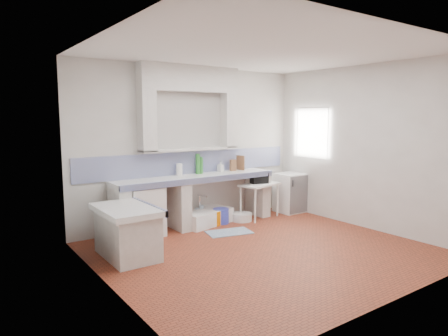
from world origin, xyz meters
TOP-DOWN VIEW (x-y plane):
  - floor at (0.00, 0.00)m, footprint 4.50×4.50m
  - ceiling at (0.00, 0.00)m, footprint 4.50×4.50m
  - wall_back at (0.00, 2.00)m, footprint 4.50×0.00m
  - wall_front at (0.00, -2.00)m, footprint 4.50×0.00m
  - wall_left at (-2.25, 0.00)m, footprint 0.00×4.50m
  - wall_right at (2.25, 0.00)m, footprint 0.00×4.50m
  - alcove_mass at (-0.10, 1.88)m, footprint 1.90×0.25m
  - window_frame at (2.42, 1.20)m, footprint 0.35×0.86m
  - lace_valance at (2.28, 1.20)m, footprint 0.01×0.84m
  - counter_slab at (-0.10, 1.70)m, footprint 3.00×0.60m
  - counter_lip at (-0.10, 1.42)m, footprint 3.00×0.04m
  - counter_pier_left at (-1.50, 1.70)m, footprint 0.20×0.55m
  - counter_pier_mid at (-0.45, 1.70)m, footprint 0.20×0.55m
  - counter_pier_right at (1.30, 1.70)m, footprint 0.20×0.55m
  - peninsula_top at (-1.70, 0.90)m, footprint 0.70×1.10m
  - peninsula_base at (-1.70, 0.90)m, footprint 0.60×1.00m
  - peninsula_lip at (-1.37, 0.90)m, footprint 0.04×1.10m
  - backsplash at (0.00, 1.99)m, footprint 4.27×0.03m
  - stove at (-1.11, 1.69)m, footprint 0.59×0.57m
  - sink at (0.08, 1.70)m, footprint 1.07×0.74m
  - side_table at (1.17, 1.49)m, footprint 0.87×0.60m
  - fridge at (2.01, 1.53)m, footprint 0.51×0.51m
  - bucket_red at (-0.09, 1.61)m, footprint 0.36×0.36m
  - bucket_orange at (0.18, 1.58)m, footprint 0.34×0.34m
  - bucket_blue at (0.35, 1.59)m, footprint 0.34×0.34m
  - basin_white at (0.77, 1.51)m, footprint 0.39×0.39m
  - water_bottle_a at (-0.00, 1.85)m, footprint 0.09×0.09m
  - water_bottle_b at (0.10, 1.85)m, footprint 0.10×0.10m
  - black_bag at (1.19, 1.52)m, footprint 0.35×0.25m
  - green_bottle_a at (0.03, 1.85)m, footprint 0.10×0.10m
  - green_bottle_b at (0.10, 1.85)m, footprint 0.07×0.07m
  - knife_block at (0.80, 1.83)m, footprint 0.12×0.10m
  - cutting_board at (0.99, 1.85)m, footprint 0.05×0.21m
  - paper_towel at (-0.35, 1.85)m, footprint 0.14×0.14m
  - soap_bottle at (0.52, 1.85)m, footprint 0.12×0.12m
  - rug at (0.12, 1.02)m, footprint 0.81×0.57m

SIDE VIEW (x-z plane):
  - floor at x=0.00m, z-range 0.00..0.00m
  - rug at x=0.12m, z-range 0.00..0.01m
  - basin_white at x=0.77m, z-range 0.00..0.15m
  - sink at x=0.08m, z-range 0.00..0.23m
  - bucket_red at x=-0.09m, z-range 0.00..0.26m
  - bucket_orange at x=0.18m, z-range 0.00..0.26m
  - bucket_blue at x=0.35m, z-range 0.00..0.27m
  - water_bottle_a at x=0.00m, z-range 0.00..0.28m
  - water_bottle_b at x=0.10m, z-range 0.00..0.32m
  - peninsula_base at x=-1.70m, z-range 0.00..0.62m
  - side_table at x=1.17m, z-range 0.31..0.35m
  - fridge at x=2.01m, z-range 0.00..0.79m
  - stove at x=-1.11m, z-range 0.00..0.80m
  - counter_pier_left at x=-1.50m, z-range 0.00..0.82m
  - counter_pier_mid at x=-0.45m, z-range 0.00..0.82m
  - counter_pier_right at x=1.30m, z-range 0.00..0.82m
  - peninsula_top at x=-1.70m, z-range 0.62..0.70m
  - peninsula_lip at x=-1.37m, z-range 0.61..0.71m
  - black_bag at x=1.19m, z-range 0.67..0.86m
  - counter_slab at x=-0.10m, z-range 0.82..0.90m
  - counter_lip at x=-0.10m, z-range 0.81..0.91m
  - soap_bottle at x=0.52m, z-range 0.90..1.10m
  - knife_block at x=0.80m, z-range 0.90..1.11m
  - paper_towel at x=-0.35m, z-range 0.90..1.11m
  - cutting_board at x=0.99m, z-range 0.90..1.18m
  - green_bottle_b at x=0.10m, z-range 0.90..1.20m
  - green_bottle_a at x=0.03m, z-range 0.90..1.26m
  - backsplash at x=0.00m, z-range 0.90..1.30m
  - wall_back at x=0.00m, z-range -0.85..3.65m
  - wall_front at x=0.00m, z-range -0.85..3.65m
  - wall_left at x=-2.25m, z-range -0.85..3.65m
  - wall_right at x=2.25m, z-range -0.85..3.65m
  - window_frame at x=2.42m, z-range 1.07..2.13m
  - lace_valance at x=2.28m, z-range 1.86..2.10m
  - alcove_mass at x=-0.10m, z-range 2.35..2.80m
  - ceiling at x=0.00m, z-range 2.80..2.80m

